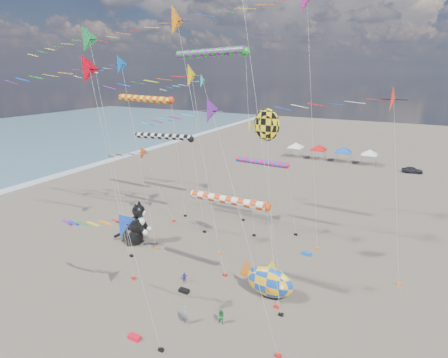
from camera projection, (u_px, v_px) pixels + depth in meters
The scene contains 27 objects.
ground at pixel (122, 356), 23.07m from camera, with size 260.00×260.00×0.00m, color brown.
delta_kite_0 at pixel (212, 118), 20.61m from camera, with size 9.32×1.69×16.62m.
delta_kite_1 at pixel (181, 25), 27.54m from camera, with size 11.39×2.45×23.03m.
delta_kite_2 at pixel (134, 157), 43.95m from camera, with size 10.77×1.72×8.93m.
delta_kite_3 at pixel (71, 72), 28.48m from camera, with size 14.24×2.48×19.52m.
delta_kite_4 at pixel (203, 84), 41.67m from camera, with size 10.71×1.74×17.87m.
delta_kite_5 at pixel (82, 41), 31.05m from camera, with size 11.45×2.43×22.08m.
delta_kite_6 at pixel (114, 235), 22.60m from camera, with size 8.67×1.98×9.19m.
delta_kite_7 at pixel (110, 68), 33.40m from camera, with size 9.70×1.92×19.68m.
delta_kite_8 at pixel (366, 103), 28.08m from camera, with size 12.82×2.36×17.11m.
delta_kite_10 at pixel (181, 79), 32.64m from camera, with size 12.60×2.27×18.84m.
windsock_0 at pixel (165, 137), 39.82m from camera, with size 9.38×0.71×11.26m.
windsock_1 at pixel (213, 53), 36.37m from camera, with size 9.89×0.89×20.35m.
windsock_2 at pixel (148, 99), 43.23m from camera, with size 9.62×0.85×15.19m.
windsock_3 at pixel (231, 201), 26.27m from camera, with size 8.05×0.69×9.06m.
windsock_4 at pixel (264, 163), 39.63m from camera, with size 7.80×0.65×8.45m.
angelfish_kite at pixel (264, 126), 28.31m from camera, with size 3.74×3.02×15.20m.
cat_inflatable at pixel (134, 223), 37.39m from camera, with size 3.65×1.82×4.92m, color black, non-canonical shape.
fish_inflatable at pixel (269, 281), 28.66m from camera, with size 5.47×2.53×3.57m.
person_adult at pixel (185, 315), 25.83m from camera, with size 0.55×0.36×1.51m, color slate.
child_green at pixel (221, 317), 25.81m from camera, with size 0.61×0.47×1.25m, color #24853C.
child_blue at pixel (184, 278), 30.98m from camera, with size 0.59×0.25×1.01m, color #2E29B1.
kite_bag_0 at pixel (184, 291), 29.71m from camera, with size 0.90×0.44×0.30m, color black.
kite_bag_1 at pixel (307, 254), 35.74m from camera, with size 0.90×0.44×0.30m, color blue.
kite_bag_2 at pixel (134, 337), 24.49m from camera, with size 0.90×0.44×0.30m, color red.
tent_row at pixel (331, 147), 72.34m from camera, with size 19.20×4.20×3.80m.
parked_car at pixel (412, 170), 64.63m from camera, with size 1.42×3.52×1.20m, color #26262D.
Camera 1 is at (14.61, -13.36, 17.99)m, focal length 28.00 mm.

